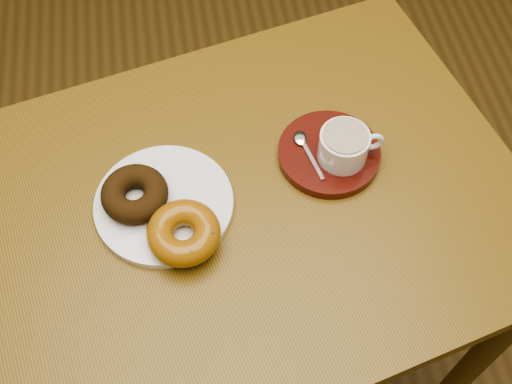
{
  "coord_description": "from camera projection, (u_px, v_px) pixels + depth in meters",
  "views": [
    {
      "loc": [
        0.06,
        -0.86,
        1.7
      ],
      "look_at": [
        0.14,
        -0.34,
        0.85
      ],
      "focal_mm": 45.0,
      "sensor_mm": 36.0,
      "label": 1
    }
  ],
  "objects": [
    {
      "name": "ground",
      "position": [
        191.0,
        256.0,
        1.88
      ],
      "size": [
        6.0,
        6.0,
        0.0
      ],
      "primitive_type": "plane",
      "color": "brown",
      "rests_on": "ground"
    },
    {
      "name": "donut_caramel",
      "position": [
        184.0,
        233.0,
        0.94
      ],
      "size": [
        0.14,
        0.14,
        0.04
      ],
      "rotation": [
        0.0,
        0.0,
        0.32
      ],
      "color": "#905A0F",
      "rests_on": "donut_plate"
    },
    {
      "name": "saucer",
      "position": [
        329.0,
        154.0,
        1.05
      ],
      "size": [
        0.17,
        0.17,
        0.02
      ],
      "primitive_type": "cylinder",
      "rotation": [
        0.0,
        0.0,
        -0.01
      ],
      "color": "#3E0D08",
      "rests_on": "cafe_table"
    },
    {
      "name": "donut_plate",
      "position": [
        164.0,
        204.0,
        1.0
      ],
      "size": [
        0.29,
        0.29,
        0.01
      ],
      "primitive_type": "cylinder",
      "rotation": [
        0.0,
        0.0,
        0.48
      ],
      "color": "white",
      "rests_on": "cafe_table"
    },
    {
      "name": "cafe_table",
      "position": [
        245.0,
        240.0,
        1.12
      ],
      "size": [
        1.02,
        0.86,
        0.83
      ],
      "rotation": [
        0.0,
        0.0,
        0.23
      ],
      "color": "brown",
      "rests_on": "ground"
    },
    {
      "name": "donut_cinnamon",
      "position": [
        135.0,
        194.0,
        0.98
      ],
      "size": [
        0.11,
        0.11,
        0.04
      ],
      "primitive_type": "torus",
      "rotation": [
        0.0,
        0.0,
        0.06
      ],
      "color": "black",
      "rests_on": "donut_plate"
    },
    {
      "name": "coffee_cup",
      "position": [
        345.0,
        146.0,
        1.01
      ],
      "size": [
        0.11,
        0.08,
        0.06
      ],
      "rotation": [
        0.0,
        0.0,
        -0.01
      ],
      "color": "white",
      "rests_on": "saucer"
    },
    {
      "name": "teaspoon",
      "position": [
        303.0,
        142.0,
        1.04
      ],
      "size": [
        0.03,
        0.1,
        0.01
      ],
      "rotation": [
        0.0,
        0.0,
        0.23
      ],
      "color": "silver",
      "rests_on": "saucer"
    }
  ]
}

